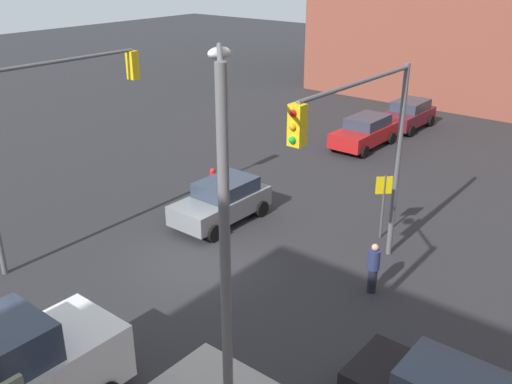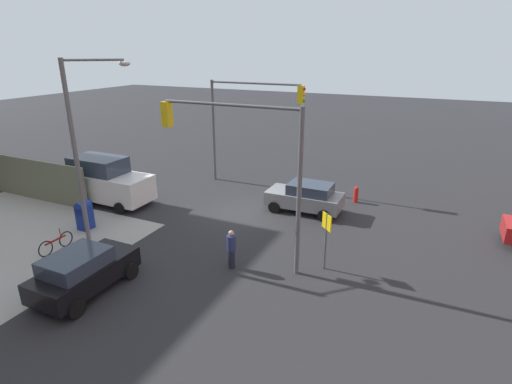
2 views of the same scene
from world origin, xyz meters
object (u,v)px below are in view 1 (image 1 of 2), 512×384
traffic_signal_se_corner (51,117)px  pedestrian_crossing (373,267)px  traffic_signal_nw_corner (365,140)px  sedan_maroon (408,114)px  fire_hydrant (213,178)px  street_lamp_corner (225,240)px  coupe_gray (222,201)px  coupe_red (365,132)px

traffic_signal_se_corner → pedestrian_crossing: bearing=112.9°
traffic_signal_nw_corner → pedestrian_crossing: (0.16, 0.70, -3.82)m
sedan_maroon → pedestrian_crossing: 18.34m
fire_hydrant → sedan_maroon: bearing=169.8°
street_lamp_corner → sedan_maroon: (-23.93, -7.24, -3.86)m
fire_hydrant → coupe_gray: 3.36m
traffic_signal_se_corner → street_lamp_corner: street_lamp_corner is taller
fire_hydrant → pedestrian_crossing: bearing=72.3°
traffic_signal_se_corner → coupe_gray: traffic_signal_se_corner is taller
traffic_signal_se_corner → fire_hydrant: 8.24m
street_lamp_corner → pedestrian_crossing: street_lamp_corner is taller
sedan_maroon → coupe_red: same height
sedan_maroon → coupe_gray: 16.18m
traffic_signal_se_corner → coupe_gray: bearing=150.0°
sedan_maroon → coupe_gray: same height
traffic_signal_nw_corner → sedan_maroon: size_ratio=1.63×
pedestrian_crossing → traffic_signal_nw_corner: bearing=-6.9°
traffic_signal_se_corner → pedestrian_crossing: 11.20m
coupe_gray → coupe_red: bearing=-178.7°
fire_hydrant → coupe_gray: coupe_gray is taller
pedestrian_crossing → coupe_red: bearing=-53.6°
traffic_signal_se_corner → sedan_maroon: 21.62m
traffic_signal_nw_corner → street_lamp_corner: street_lamp_corner is taller
street_lamp_corner → coupe_red: bearing=-158.7°
fire_hydrant → coupe_red: 9.57m
traffic_signal_se_corner → traffic_signal_nw_corner: bearing=115.3°
street_lamp_corner → coupe_gray: 11.27m
street_lamp_corner → coupe_red: 20.98m
street_lamp_corner → coupe_gray: bearing=-137.1°
traffic_signal_se_corner → coupe_red: traffic_signal_se_corner is taller
street_lamp_corner → sedan_maroon: size_ratio=2.00×
sedan_maroon → fire_hydrant: bearing=-10.2°
traffic_signal_se_corner → coupe_red: size_ratio=1.51×
traffic_signal_nw_corner → coupe_gray: (-0.66, -6.17, -3.82)m
street_lamp_corner → fire_hydrant: bearing=-135.5°
coupe_red → pedestrian_crossing: bearing=30.1°
street_lamp_corner → coupe_gray: (-7.75, -7.21, -3.86)m
fire_hydrant → street_lamp_corner: bearing=44.5°
sedan_maroon → pedestrian_crossing: pedestrian_crossing is taller
coupe_gray → street_lamp_corner: bearing=42.9°
traffic_signal_se_corner → coupe_gray: 6.85m
traffic_signal_nw_corner → coupe_gray: size_ratio=1.63×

